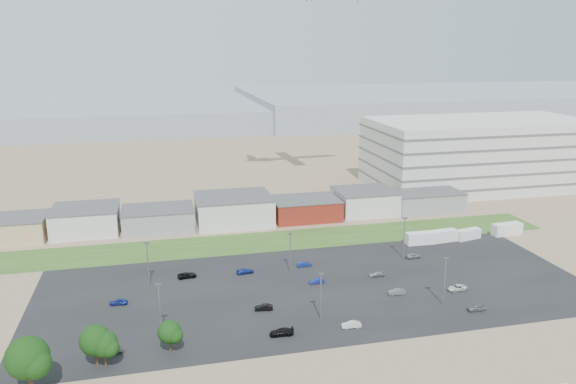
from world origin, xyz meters
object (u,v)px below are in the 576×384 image
object	(u,v)px
parked_car_7	(317,281)
parked_car_13	(351,325)
box_trailer_a	(421,238)
parked_car_9	(187,275)
parked_car_4	(264,307)
parked_car_11	(304,264)
parked_car_1	(397,292)
parked_car_12	(376,274)
parked_car_2	(476,308)
parked_car_3	(281,332)
parked_car_10	(111,350)
parked_car_6	(245,271)
parked_car_8	(413,256)
parked_car_5	(118,302)
parked_car_0	(457,288)

from	to	relation	value
parked_car_7	parked_car_13	world-z (taller)	parked_car_13
box_trailer_a	parked_car_9	xyz separation A→B (m)	(-62.46, -8.34, -0.98)
parked_car_4	parked_car_11	size ratio (longest dim) A/B	1.04
parked_car_1	parked_car_13	size ratio (longest dim) A/B	1.01
parked_car_7	parked_car_12	xyz separation A→B (m)	(14.42, 0.50, -0.01)
parked_car_2	parked_car_9	xyz separation A→B (m)	(-55.40, 30.20, -0.03)
parked_car_3	parked_car_13	world-z (taller)	parked_car_3
parked_car_2	parked_car_12	size ratio (longest dim) A/B	0.99
parked_car_11	parked_car_10	bearing A→B (deg)	122.74
parked_car_6	parked_car_10	distance (m)	40.67
parked_car_8	parked_car_3	bearing A→B (deg)	124.23
parked_car_1	parked_car_8	bearing A→B (deg)	152.16
parked_car_6	parked_car_10	xyz separation A→B (m)	(-28.11, -29.40, 0.02)
parked_car_5	parked_car_7	xyz separation A→B (m)	(42.60, 0.75, -0.06)
parked_car_3	parked_car_11	world-z (taller)	parked_car_3
parked_car_9	parked_car_11	xyz separation A→B (m)	(27.86, 0.32, -0.02)
parked_car_5	parked_car_13	bearing A→B (deg)	71.50
parked_car_5	parked_car_12	distance (m)	57.03
parked_car_5	parked_car_4	bearing A→B (deg)	78.39
parked_car_0	parked_car_12	world-z (taller)	parked_car_0
parked_car_2	parked_car_7	size ratio (longest dim) A/B	1.11
parked_car_9	parked_car_11	world-z (taller)	parked_car_9
parked_car_6	parked_car_8	distance (m)	42.38
parked_car_1	parked_car_8	distance (m)	22.47
parked_car_11	parked_car_4	bearing A→B (deg)	142.95
parked_car_4	parked_car_7	world-z (taller)	parked_car_4
parked_car_4	parked_car_9	bearing A→B (deg)	-137.28
parked_car_5	parked_car_11	xyz separation A→B (m)	(42.43, 10.99, -0.02)
parked_car_13	parked_car_10	bearing A→B (deg)	-85.87
parked_car_4	parked_car_12	world-z (taller)	parked_car_4
box_trailer_a	parked_car_9	bearing A→B (deg)	-171.38
parked_car_7	parked_car_9	xyz separation A→B (m)	(-28.03, 9.92, 0.05)
parked_car_3	parked_car_10	bearing A→B (deg)	-88.24
parked_car_0	parked_car_2	bearing A→B (deg)	-12.99
parked_car_6	parked_car_12	xyz separation A→B (m)	(29.10, -8.79, -0.05)
parked_car_1	parked_car_12	distance (m)	10.05
box_trailer_a	parked_car_7	size ratio (longest dim) A/B	2.52
parked_car_7	parked_car_11	size ratio (longest dim) A/B	0.94
parked_car_9	parked_car_10	world-z (taller)	parked_car_10
parked_car_10	parked_car_13	world-z (taller)	parked_car_10
parked_car_1	parked_car_11	bearing A→B (deg)	-135.93
box_trailer_a	parked_car_4	distance (m)	56.23
parked_car_5	parked_car_8	distance (m)	70.97
parked_car_0	parked_car_11	size ratio (longest dim) A/B	1.20
parked_car_7	parked_car_12	bearing A→B (deg)	86.19
parked_car_0	parked_car_6	world-z (taller)	parked_car_0
parked_car_3	parked_car_9	xyz separation A→B (m)	(-15.20, 30.71, -0.04)
parked_car_5	parked_car_0	bearing A→B (deg)	88.68
box_trailer_a	parked_car_2	bearing A→B (deg)	-99.37
parked_car_6	parked_car_11	world-z (taller)	parked_car_6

